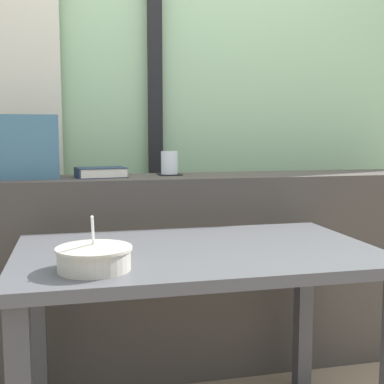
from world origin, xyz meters
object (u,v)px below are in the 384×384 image
at_px(closed_book, 100,172).
at_px(soup_bowl, 94,259).
at_px(throw_pillow, 18,147).
at_px(juice_glass, 169,163).
at_px(coaster_square, 170,174).
at_px(breakfast_table, 197,280).

height_order(closed_book, soup_bowl, closed_book).
distance_m(closed_book, throw_pillow, 0.34).
xyz_separation_m(closed_book, throw_pillow, (-0.33, -0.00, 0.11)).
bearing_deg(juice_glass, throw_pillow, -175.79).
height_order(throw_pillow, soup_bowl, throw_pillow).
relative_size(coaster_square, closed_book, 0.45).
height_order(coaster_square, throw_pillow, throw_pillow).
height_order(coaster_square, juice_glass, juice_glass).
height_order(breakfast_table, juice_glass, juice_glass).
xyz_separation_m(breakfast_table, soup_bowl, (-0.33, -0.19, 0.14)).
bearing_deg(soup_bowl, coaster_square, 66.62).
height_order(breakfast_table, soup_bowl, soup_bowl).
relative_size(juice_glass, throw_pillow, 0.32).
bearing_deg(soup_bowl, throw_pillow, 108.20).
bearing_deg(breakfast_table, soup_bowl, -150.42).
distance_m(breakfast_table, closed_book, 0.74).
distance_m(juice_glass, closed_book, 0.31).
relative_size(juice_glass, soup_bowl, 0.49).
relative_size(breakfast_table, coaster_square, 11.52).
distance_m(coaster_square, closed_book, 0.31).
bearing_deg(closed_book, throw_pillow, -179.65).
xyz_separation_m(juice_glass, soup_bowl, (-0.37, -0.85, -0.20)).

